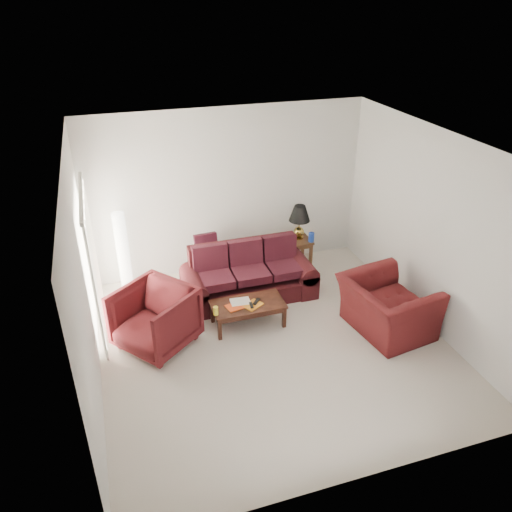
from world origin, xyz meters
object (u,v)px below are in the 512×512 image
Objects in this scene: floor_lamp at (123,253)px; armchair_right at (387,307)px; sofa at (249,274)px; coffee_table at (248,314)px; end_table at (297,252)px; armchair_left at (155,318)px.

floor_lamp is 4.43m from armchair_right.
sofa is 1.97× the size of coffee_table.
end_table is 0.36× the size of floor_lamp.
armchair_left is 0.79× the size of armchair_right.
sofa is 1.89m from armchair_left.
end_table reaches higher than coffee_table.
armchair_left is (0.28, -1.69, -0.27)m from floor_lamp.
sofa is 4.20× the size of end_table.
armchair_left is 0.91× the size of coffee_table.
floor_lamp reaches higher than end_table.
floor_lamp is 1.44× the size of armchair_left.
armchair_left is at bearing -149.67° from sofa.
armchair_right is (1.73, -1.54, -0.03)m from sofa.
sofa is at bearing 39.64° from armchair_right.
end_table is at bearing 3.87° from armchair_right.
end_table is 2.15m from coffee_table.
armchair_right is (0.52, -2.35, 0.16)m from end_table.
coffee_table is at bearing -104.12° from sofa.
end_table is 0.41× the size of armchair_right.
armchair_left is at bearing 69.67° from armchair_right.
armchair_right is at bearing -32.98° from floor_lamp.
sofa reaches higher than armchair_right.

